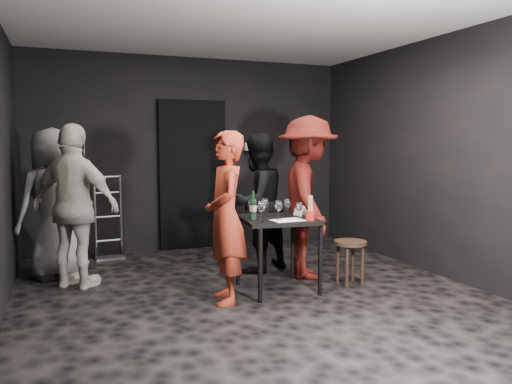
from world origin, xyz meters
name	(u,v)px	position (x,y,z in m)	size (l,w,h in m)	color
floor	(254,296)	(0.00, 0.00, 0.00)	(4.50, 5.00, 0.02)	black
ceiling	(254,15)	(0.00, 0.00, 2.70)	(4.50, 5.00, 0.02)	silver
wall_back	(191,154)	(0.00, 2.50, 1.35)	(4.50, 0.04, 2.70)	black
wall_front	(434,175)	(0.00, -2.50, 1.35)	(4.50, 0.04, 2.70)	black
wall_right	(441,157)	(2.25, 0.00, 1.35)	(0.04, 5.00, 2.70)	black
doorway	(193,175)	(0.00, 2.44, 1.05)	(0.95, 0.10, 2.10)	black
wallbox_upper	(248,146)	(0.85, 2.45, 1.45)	(0.12, 0.06, 0.12)	#B7B7B2
wallbox_lower	(261,150)	(1.05, 2.45, 1.40)	(0.10, 0.06, 0.14)	#B7B7B2
hand_truck	(109,242)	(-1.19, 2.22, 0.20)	(0.36, 0.32, 1.08)	#B2B2B7
tasting_table	(278,227)	(0.30, 0.11, 0.65)	(0.72, 0.72, 0.75)	black
stool	(350,250)	(1.10, 0.01, 0.37)	(0.35, 0.35, 0.47)	black
server_red	(226,211)	(-0.31, -0.07, 0.88)	(0.64, 0.42, 1.75)	#A6301B
woman_black	(257,198)	(0.38, 0.90, 0.87)	(0.84, 0.46, 1.74)	black
man_maroon	(308,181)	(0.82, 0.46, 1.08)	(1.40, 0.65, 2.17)	#420D09
bystander_cream	(75,195)	(-1.61, 0.94, 0.97)	(1.14, 0.55, 1.95)	beige
bystander_grey	(54,194)	(-1.82, 1.48, 0.94)	(0.91, 0.50, 1.87)	gray
tasting_mat	(288,220)	(0.32, -0.08, 0.75)	(0.31, 0.21, 0.00)	white
wine_glass_a	(261,210)	(0.06, -0.04, 0.86)	(0.08, 0.08, 0.22)	white
wine_glass_b	(251,208)	(0.05, 0.22, 0.85)	(0.07, 0.07, 0.19)	white
wine_glass_c	(265,207)	(0.20, 0.22, 0.85)	(0.08, 0.08, 0.21)	white
wine_glass_d	(279,209)	(0.25, -0.02, 0.86)	(0.08, 0.08, 0.21)	white
wine_glass_e	(299,210)	(0.44, -0.10, 0.84)	(0.07, 0.07, 0.19)	white
wine_glass_f	(287,207)	(0.44, 0.19, 0.85)	(0.07, 0.07, 0.19)	white
wine_bottle	(253,208)	(0.03, 0.10, 0.86)	(0.07, 0.07, 0.28)	black
breadstick_cup	(310,208)	(0.54, -0.15, 0.87)	(0.08, 0.08, 0.26)	#B31A17
reserved_card	(299,211)	(0.55, 0.14, 0.80)	(0.09, 0.14, 0.11)	white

